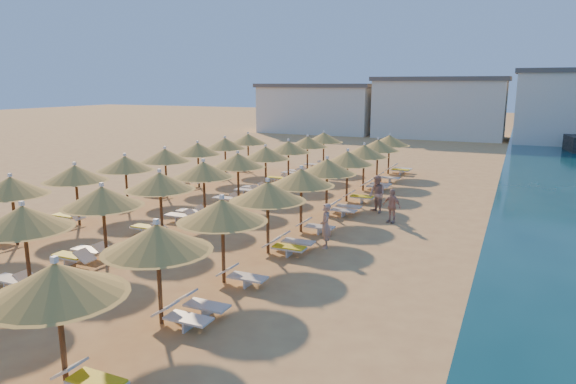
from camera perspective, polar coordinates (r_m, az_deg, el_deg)
The scene contains 9 objects.
ground at distance 22.32m, azimuth -6.46°, elevation -5.00°, with size 220.00×220.00×0.00m, color tan.
hotel_blocks at distance 65.62m, azimuth 17.51°, elevation 8.97°, with size 47.46×9.76×8.10m.
parasol_row_east at distance 22.48m, azimuth 1.48°, elevation 1.52°, with size 2.98×35.93×2.98m.
parasol_row_west at distance 24.86m, azimuth -9.37°, elevation 2.37°, with size 2.98×35.93×2.98m.
parasol_row_inland at distance 29.01m, azimuth -15.48°, elevation 3.45°, with size 2.98×26.05×2.98m.
loungers at distance 24.93m, azimuth -6.91°, elevation -2.39°, with size 12.94×34.43×0.66m.
beachgoer_a at distance 20.60m, azimuth 4.20°, elevation -3.76°, with size 0.66×0.44×1.82m, color tan.
beachgoer_c at distance 24.74m, azimuth 11.44°, elevation -1.52°, with size 0.96×0.40×1.64m, color tan.
beachgoer_b at distance 26.52m, azimuth 9.86°, elevation -0.24°, with size 0.93×0.73×1.92m, color tan.
Camera 1 is at (11.01, -18.31, 6.47)m, focal length 32.00 mm.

